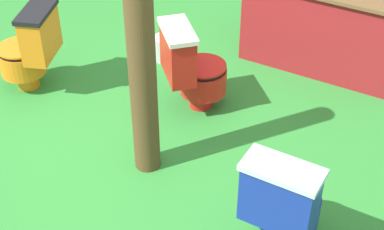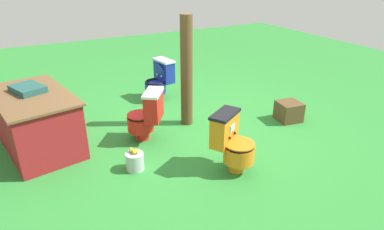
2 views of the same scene
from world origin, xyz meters
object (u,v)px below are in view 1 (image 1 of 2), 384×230
(toilet_orange, at_px, (30,49))
(vendor_table, at_px, (333,19))
(toilet_blue, at_px, (285,202))
(lemon_bucket, at_px, (166,47))
(toilet_red, at_px, (192,68))
(wooden_post, at_px, (142,65))

(toilet_orange, distance_m, vendor_table, 2.58)
(toilet_blue, bearing_deg, toilet_orange, 166.92)
(toilet_blue, xyz_separation_m, lemon_bucket, (-1.97, 1.18, -0.26))
(toilet_red, xyz_separation_m, toilet_blue, (1.32, -0.76, 0.00))
(toilet_red, bearing_deg, toilet_orange, -117.39)
(wooden_post, bearing_deg, toilet_orange, 175.25)
(toilet_blue, bearing_deg, toilet_red, 140.28)
(toilet_red, height_order, toilet_orange, same)
(toilet_red, xyz_separation_m, lemon_bucket, (-0.65, 0.42, -0.25))
(toilet_red, height_order, vendor_table, vendor_table)
(toilet_red, relative_size, wooden_post, 0.44)
(vendor_table, bearing_deg, toilet_blue, -68.02)
(toilet_orange, bearing_deg, toilet_red, -93.80)
(toilet_red, xyz_separation_m, vendor_table, (0.47, 1.36, 0.02))
(vendor_table, relative_size, wooden_post, 0.96)
(toilet_blue, relative_size, lemon_bucket, 2.63)
(toilet_red, xyz_separation_m, wooden_post, (0.20, -0.73, 0.46))
(vendor_table, distance_m, wooden_post, 2.16)
(wooden_post, distance_m, lemon_bucket, 1.60)
(toilet_red, bearing_deg, vendor_table, 106.39)
(wooden_post, bearing_deg, vendor_table, 82.83)
(toilet_blue, bearing_deg, wooden_post, 168.70)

